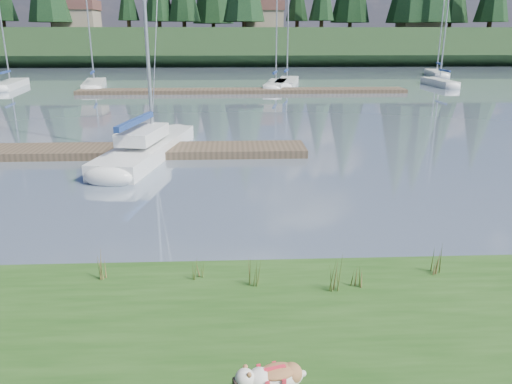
{
  "coord_description": "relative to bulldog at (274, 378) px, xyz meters",
  "views": [
    {
      "loc": [
        1.16,
        -10.34,
        4.57
      ],
      "look_at": [
        1.62,
        -0.5,
        1.42
      ],
      "focal_mm": 35.0,
      "sensor_mm": 36.0,
      "label": 1
    }
  ],
  "objects": [
    {
      "name": "house_0",
      "position": [
        -23.61,
        75.42,
        6.63
      ],
      "size": [
        6.3,
        5.3,
        4.65
      ],
      "color": "gray",
      "rests_on": "ridge"
    },
    {
      "name": "house_1",
      "position": [
        4.39,
        76.42,
        6.63
      ],
      "size": [
        6.3,
        5.3,
        4.65
      ],
      "color": "gray",
      "rests_on": "ridge"
    },
    {
      "name": "dock_near",
      "position": [
        -5.61,
        14.42,
        -0.53
      ],
      "size": [
        16.0,
        2.0,
        0.3
      ],
      "primitive_type": "cube",
      "color": "#4C3D2C",
      "rests_on": "ground"
    },
    {
      "name": "sailboat_bg_2",
      "position": [
        3.42,
        39.29,
        -0.35
      ],
      "size": [
        2.77,
        7.52,
        11.15
      ],
      "rotation": [
        0.0,
        0.0,
        1.39
      ],
      "color": "silver",
      "rests_on": "ground"
    },
    {
      "name": "sailboat_bg_1",
      "position": [
        -12.56,
        40.49,
        -0.35
      ],
      "size": [
        3.15,
        8.42,
        12.29
      ],
      "rotation": [
        0.0,
        0.0,
        1.76
      ],
      "color": "silver",
      "rests_on": "ground"
    },
    {
      "name": "dock_far",
      "position": [
        0.39,
        35.42,
        -0.53
      ],
      "size": [
        26.0,
        2.2,
        0.3
      ],
      "primitive_type": "cube",
      "color": "#4C3D2C",
      "rests_on": "ground"
    },
    {
      "name": "bulldog",
      "position": [
        0.0,
        0.0,
        0.0
      ],
      "size": [
        0.9,
        0.5,
        0.53
      ],
      "rotation": [
        0.0,
        0.0,
        3.41
      ],
      "color": "silver",
      "rests_on": "bank"
    },
    {
      "name": "weed_5",
      "position": [
        3.26,
        3.22,
        -0.07
      ],
      "size": [
        0.17,
        0.14,
        0.61
      ],
      "color": "#475B23",
      "rests_on": "bank"
    },
    {
      "name": "ground",
      "position": [
        -1.61,
        35.42,
        -0.68
      ],
      "size": [
        200.0,
        200.0,
        0.0
      ],
      "primitive_type": "plane",
      "color": "slate",
      "rests_on": "ground"
    },
    {
      "name": "sailboat_bg_5",
      "position": [
        22.23,
        51.1,
        -0.36
      ],
      "size": [
        2.93,
        7.72,
        10.88
      ],
      "rotation": [
        0.0,
        0.0,
        1.38
      ],
      "color": "silver",
      "rests_on": "ground"
    },
    {
      "name": "weed_4",
      "position": [
        1.69,
        2.77,
        -0.14
      ],
      "size": [
        0.17,
        0.14,
        0.45
      ],
      "color": "#475B23",
      "rests_on": "bank"
    },
    {
      "name": "sailboat_bg_0",
      "position": [
        -19.85,
        40.86,
        -0.36
      ],
      "size": [
        2.53,
        7.83,
        11.2
      ],
      "rotation": [
        0.0,
        0.0,
        1.71
      ],
      "color": "silver",
      "rests_on": "ground"
    },
    {
      "name": "weed_3",
      "position": [
        -2.84,
        3.31,
        -0.07
      ],
      "size": [
        0.17,
        0.14,
        0.62
      ],
      "color": "#475B23",
      "rests_on": "bank"
    },
    {
      "name": "house_2",
      "position": [
        28.39,
        74.42,
        6.63
      ],
      "size": [
        6.3,
        5.3,
        4.65
      ],
      "color": "gray",
      "rests_on": "ridge"
    },
    {
      "name": "weed_0",
      "position": [
        -1.11,
        3.19,
        -0.11
      ],
      "size": [
        0.17,
        0.14,
        0.53
      ],
      "color": "#475B23",
      "rests_on": "bank"
    },
    {
      "name": "sailboat_main",
      "position": [
        -3.63,
        14.65,
        -0.26
      ],
      "size": [
        3.14,
        8.6,
        12.18
      ],
      "rotation": [
        0.0,
        0.0,
        1.39
      ],
      "color": "silver",
      "rests_on": "ground"
    },
    {
      "name": "weed_2",
      "position": [
        1.26,
        2.62,
        -0.03
      ],
      "size": [
        0.17,
        0.14,
        0.73
      ],
      "color": "#475B23",
      "rests_on": "bank"
    },
    {
      "name": "weed_1",
      "position": [
        -0.1,
        2.91,
        -0.11
      ],
      "size": [
        0.17,
        0.14,
        0.53
      ],
      "color": "#475B23",
      "rests_on": "bank"
    },
    {
      "name": "sailboat_bg_4",
      "position": [
        18.21,
        40.59,
        -0.35
      ],
      "size": [
        1.41,
        6.44,
        9.63
      ],
      "rotation": [
        0.0,
        0.0,
        1.59
      ],
      "color": "silver",
      "rests_on": "ground"
    },
    {
      "name": "sailboat_bg_3",
      "position": [
        4.64,
        41.6,
        -0.36
      ],
      "size": [
        3.12,
        8.21,
        11.83
      ],
      "rotation": [
        0.0,
        0.0,
        1.38
      ],
      "color": "silver",
      "rests_on": "ground"
    },
    {
      "name": "mud_lip",
      "position": [
        -1.61,
        3.82,
        -0.61
      ],
      "size": [
        60.0,
        0.5,
        0.14
      ],
      "primitive_type": "cube",
      "color": "#33281C",
      "rests_on": "ground"
    },
    {
      "name": "ridge",
      "position": [
        -1.61,
        78.42,
        1.82
      ],
      "size": [
        200.0,
        20.0,
        5.0
      ],
      "primitive_type": "cube",
      "color": "#1B3118",
      "rests_on": "ground"
    }
  ]
}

